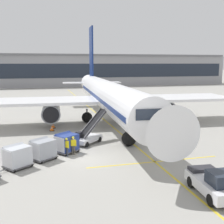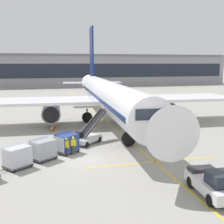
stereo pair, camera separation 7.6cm
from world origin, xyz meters
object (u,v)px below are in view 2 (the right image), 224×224
object	(u,v)px
ground_crew_wingwalker	(73,144)
safety_cone_engine_keepout	(52,128)
ground_crew_marshaller	(58,143)
safety_cone_wingtip	(53,126)
ground_crew_by_loader	(66,146)
parked_airplane	(109,96)
baggage_cart_second	(43,149)
baggage_cart_third	(17,156)
belt_loader	(89,135)
pushback_tug	(214,183)
ground_crew_by_carts	(71,141)
baggage_cart_lead	(66,142)

from	to	relation	value
ground_crew_wingwalker	safety_cone_engine_keepout	world-z (taller)	ground_crew_wingwalker
ground_crew_marshaller	safety_cone_wingtip	xyz separation A→B (m)	(0.15, 11.16, -0.66)
ground_crew_by_loader	safety_cone_wingtip	world-z (taller)	ground_crew_by_loader
safety_cone_engine_keepout	parked_airplane	bearing A→B (deg)	18.84
ground_crew_wingwalker	safety_cone_engine_keepout	size ratio (longest dim) A/B	2.54
baggage_cart_second	baggage_cart_third	size ratio (longest dim) A/B	1.00
parked_airplane	baggage_cart_third	size ratio (longest dim) A/B	17.42
baggage_cart_second	safety_cone_wingtip	bearing A→B (deg)	82.84
parked_airplane	ground_crew_marshaller	bearing A→B (deg)	-122.83
safety_cone_engine_keepout	safety_cone_wingtip	distance (m)	1.59
parked_airplane	ground_crew_by_loader	xyz separation A→B (m)	(-7.27, -13.36, -2.90)
ground_crew_marshaller	safety_cone_engine_keepout	size ratio (longest dim) A/B	2.54
ground_crew_wingwalker	safety_cone_wingtip	world-z (taller)	ground_crew_wingwalker
belt_loader	safety_cone_engine_keepout	size ratio (longest dim) A/B	6.62
baggage_cart_second	pushback_tug	bearing A→B (deg)	-43.23
belt_loader	safety_cone_engine_keepout	xyz separation A→B (m)	(-3.52, 6.71, -0.59)
ground_crew_wingwalker	ground_crew_by_carts	bearing A→B (deg)	94.28
ground_crew_marshaller	ground_crew_wingwalker	bearing A→B (deg)	-26.35
belt_loader	pushback_tug	xyz separation A→B (m)	(5.70, -14.27, -0.09)
parked_airplane	safety_cone_engine_keepout	world-z (taller)	parked_airplane
baggage_cart_lead	baggage_cart_second	world-z (taller)	same
ground_crew_wingwalker	baggage_cart_second	bearing A→B (deg)	-164.44
baggage_cart_third	safety_cone_wingtip	size ratio (longest dim) A/B	3.86
baggage_cart_lead	baggage_cart_third	xyz separation A→B (m)	(-4.30, -3.05, 0.00)
baggage_cart_third	ground_crew_marshaller	xyz separation A→B (m)	(3.51, 2.95, -0.00)
baggage_cart_third	safety_cone_engine_keepout	world-z (taller)	baggage_cart_third
safety_cone_engine_keepout	baggage_cart_lead	bearing A→B (deg)	-84.69
parked_airplane	baggage_cart_lead	xyz separation A→B (m)	(-7.17, -12.24, -2.89)
belt_loader	safety_cone_engine_keepout	world-z (taller)	belt_loader
ground_crew_by_carts	ground_crew_marshaller	xyz separation A→B (m)	(-1.26, -0.59, 0.00)
belt_loader	ground_crew_marshaller	xyz separation A→B (m)	(-3.43, -2.89, 0.08)
baggage_cart_second	safety_cone_engine_keepout	world-z (taller)	baggage_cart_second
baggage_cart_second	ground_crew_marshaller	xyz separation A→B (m)	(1.44, 1.45, -0.00)
belt_loader	baggage_cart_lead	world-z (taller)	belt_loader
ground_crew_marshaller	safety_cone_wingtip	world-z (taller)	ground_crew_marshaller
belt_loader	ground_crew_by_loader	world-z (taller)	belt_loader
baggage_cart_third	safety_cone_wingtip	distance (m)	14.60
pushback_tug	ground_crew_by_carts	xyz separation A→B (m)	(-7.87, 11.97, 0.17)
ground_crew_by_loader	ground_crew_wingwalker	bearing A→B (deg)	27.72
belt_loader	ground_crew_by_carts	xyz separation A→B (m)	(-2.17, -2.30, 0.08)
parked_airplane	pushback_tug	distance (m)	23.95
ground_crew_marshaller	parked_airplane	bearing A→B (deg)	57.17
belt_loader	safety_cone_wingtip	xyz separation A→B (m)	(-3.28, 8.28, -0.58)
baggage_cart_lead	baggage_cart_second	distance (m)	2.71
baggage_cart_lead	safety_cone_engine_keepout	size ratio (longest dim) A/B	3.87
baggage_cart_second	ground_crew_by_carts	xyz separation A→B (m)	(2.70, 2.04, -0.00)
ground_crew_by_loader	parked_airplane	bearing A→B (deg)	61.45
parked_airplane	ground_crew_marshaller	size ratio (longest dim) A/B	26.54
pushback_tug	ground_crew_by_carts	distance (m)	14.32
baggage_cart_lead	ground_crew_wingwalker	size ratio (longest dim) A/B	1.52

